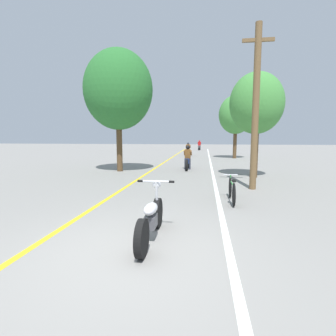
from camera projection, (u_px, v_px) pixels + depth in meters
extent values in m
plane|color=gray|center=(126.00, 251.00, 4.52)|extent=(120.00, 120.00, 0.00)
cube|color=yellow|center=(158.00, 166.00, 17.07)|extent=(0.14, 48.00, 0.01)
cube|color=white|center=(211.00, 167.00, 16.59)|extent=(0.14, 48.00, 0.01)
cylinder|color=brown|center=(256.00, 109.00, 9.45)|extent=(0.24, 0.24, 5.92)
cube|color=brown|center=(258.00, 40.00, 9.17)|extent=(1.10, 0.10, 0.12)
cylinder|color=#513A23|center=(255.00, 149.00, 12.48)|extent=(0.32, 0.32, 2.72)
ellipsoid|color=#42893D|center=(257.00, 103.00, 12.22)|extent=(2.49, 2.24, 2.87)
cylinder|color=#513A23|center=(235.00, 142.00, 23.34)|extent=(0.32, 0.32, 2.93)
ellipsoid|color=#42893D|center=(236.00, 115.00, 23.05)|extent=(2.96, 2.66, 3.40)
cylinder|color=#513A23|center=(119.00, 142.00, 14.65)|extent=(0.32, 0.32, 3.30)
ellipsoid|color=#286B2D|center=(118.00, 90.00, 14.31)|extent=(3.79, 3.41, 4.36)
cylinder|color=black|center=(158.00, 213.00, 5.66)|extent=(0.12, 0.64, 0.64)
cylinder|color=black|center=(142.00, 238.00, 4.25)|extent=(0.12, 0.64, 0.64)
ellipsoid|color=silver|center=(151.00, 209.00, 4.92)|extent=(0.24, 0.61, 0.19)
cube|color=#4C4C51|center=(151.00, 221.00, 4.95)|extent=(0.20, 0.36, 0.24)
cylinder|color=silver|center=(157.00, 197.00, 5.53)|extent=(0.06, 0.23, 0.74)
cylinder|color=silver|center=(156.00, 181.00, 5.40)|extent=(0.66, 0.04, 0.04)
cylinder|color=black|center=(140.00, 181.00, 5.45)|extent=(0.11, 0.05, 0.05)
cylinder|color=black|center=(172.00, 182.00, 5.35)|extent=(0.11, 0.05, 0.05)
sphere|color=silver|center=(157.00, 184.00, 5.50)|extent=(0.18, 0.18, 0.18)
cylinder|color=black|center=(188.00, 162.00, 16.37)|extent=(0.12, 0.68, 0.68)
cylinder|color=black|center=(187.00, 165.00, 14.89)|extent=(0.12, 0.68, 0.68)
cube|color=navy|center=(188.00, 161.00, 15.60)|extent=(0.20, 0.96, 0.28)
cylinder|color=silver|center=(188.00, 152.00, 16.18)|extent=(0.50, 0.03, 0.03)
cylinder|color=#282D3D|center=(185.00, 164.00, 15.60)|extent=(0.11, 0.11, 0.66)
cylinder|color=#282D3D|center=(190.00, 164.00, 15.56)|extent=(0.11, 0.11, 0.66)
cube|color=brown|center=(188.00, 154.00, 15.54)|extent=(0.34, 0.27, 0.55)
cylinder|color=brown|center=(184.00, 153.00, 15.71)|extent=(0.08, 0.44, 0.34)
cylinder|color=brown|center=(191.00, 153.00, 15.66)|extent=(0.08, 0.44, 0.34)
sphere|color=black|center=(188.00, 147.00, 15.53)|extent=(0.24, 0.24, 0.24)
cylinder|color=black|center=(189.00, 152.00, 27.35)|extent=(0.12, 0.61, 0.61)
cylinder|color=black|center=(188.00, 153.00, 25.89)|extent=(0.12, 0.61, 0.61)
cube|color=#0C4723|center=(188.00, 151.00, 26.60)|extent=(0.20, 0.96, 0.28)
cylinder|color=silver|center=(189.00, 146.00, 27.18)|extent=(0.50, 0.03, 0.03)
cylinder|color=slate|center=(187.00, 153.00, 26.59)|extent=(0.11, 0.11, 0.62)
cylinder|color=slate|center=(189.00, 153.00, 26.55)|extent=(0.11, 0.11, 0.62)
cube|color=brown|center=(188.00, 147.00, 26.53)|extent=(0.34, 0.27, 0.54)
cylinder|color=brown|center=(186.00, 146.00, 26.71)|extent=(0.08, 0.43, 0.33)
cylinder|color=brown|center=(190.00, 146.00, 26.65)|extent=(0.08, 0.43, 0.33)
sphere|color=#2D333D|center=(188.00, 143.00, 26.53)|extent=(0.21, 0.21, 0.21)
cylinder|color=black|center=(199.00, 148.00, 38.08)|extent=(0.12, 0.66, 0.66)
cylinder|color=black|center=(199.00, 148.00, 36.65)|extent=(0.12, 0.66, 0.66)
cube|color=silver|center=(199.00, 146.00, 37.34)|extent=(0.20, 0.93, 0.28)
cylinder|color=silver|center=(199.00, 143.00, 37.90)|extent=(0.50, 0.03, 0.03)
cylinder|color=#38383D|center=(198.00, 148.00, 37.33)|extent=(0.11, 0.11, 0.65)
cylinder|color=#38383D|center=(200.00, 148.00, 37.30)|extent=(0.11, 0.11, 0.65)
cube|color=red|center=(199.00, 144.00, 37.27)|extent=(0.34, 0.27, 0.56)
cylinder|color=red|center=(198.00, 143.00, 37.45)|extent=(0.08, 0.44, 0.34)
cylinder|color=red|center=(201.00, 143.00, 37.40)|extent=(0.08, 0.44, 0.34)
sphere|color=#B21919|center=(199.00, 141.00, 37.27)|extent=(0.21, 0.21, 0.21)
cylinder|color=black|center=(230.00, 187.00, 8.45)|extent=(0.04, 0.65, 0.65)
cylinder|color=black|center=(234.00, 195.00, 7.37)|extent=(0.04, 0.65, 0.65)
cylinder|color=#2D8C38|center=(232.00, 183.00, 7.88)|extent=(0.04, 0.88, 0.04)
cylinder|color=#2D8C38|center=(234.00, 188.00, 7.42)|extent=(0.03, 0.03, 0.39)
cube|color=black|center=(234.00, 181.00, 7.40)|extent=(0.10, 0.20, 0.05)
cylinder|color=#2D8C38|center=(230.00, 181.00, 8.37)|extent=(0.03, 0.03, 0.42)
cylinder|color=silver|center=(231.00, 175.00, 8.35)|extent=(0.44, 0.03, 0.03)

